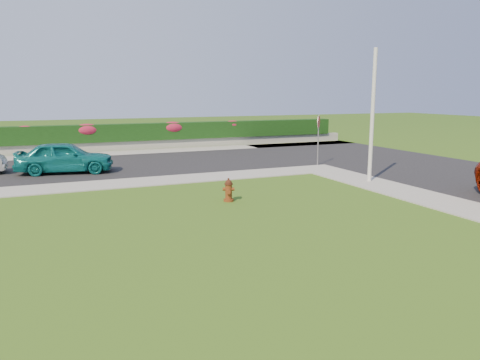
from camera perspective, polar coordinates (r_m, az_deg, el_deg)
name	(u,v)px	position (r m, az deg, el deg)	size (l,w,h in m)	color
ground	(277,239)	(12.02, 4.57, -7.15)	(120.00, 120.00, 0.00)	black
street_far	(51,169)	(24.38, -22.10, 1.21)	(26.00, 8.00, 0.04)	black
sidewalk_far	(26,190)	(19.46, -24.65, -1.17)	(24.00, 2.00, 0.04)	gray
curb_corner	(319,169)	(23.06, 9.56, 1.35)	(2.00, 2.00, 0.04)	gray
sidewalk_beyond	(118,153)	(29.66, -14.61, 3.18)	(34.00, 2.00, 0.04)	gray
retaining_wall	(114,146)	(31.10, -15.07, 4.00)	(34.00, 0.40, 0.60)	gray
hedge	(113,133)	(31.12, -15.17, 5.58)	(32.00, 0.90, 1.10)	black
fire_hydrant	(229,190)	(15.95, -1.40, -1.28)	(0.41, 0.40, 0.80)	#4C220B
sedan_teal	(65,157)	(22.85, -20.58, 2.62)	(1.71, 4.25, 1.45)	#0D6668
utility_pole	(372,116)	(19.96, 15.84, 7.48)	(0.16, 0.16, 5.43)	silver
stop_sign	(319,128)	(24.00, 9.55, 6.25)	(0.49, 0.52, 2.57)	slate
flower_clump_c	(25,130)	(30.70, -24.72, 5.57)	(1.03, 0.66, 0.51)	#B31E45
flower_clump_d	(87,130)	(30.82, -18.15, 5.84)	(1.53, 0.98, 0.76)	#B31E45
flower_clump_e	(173,127)	(31.78, -8.20, 6.37)	(1.54, 0.99, 0.77)	#B31E45
flower_clump_f	(232,124)	(33.16, -0.94, 6.78)	(1.14, 0.73, 0.57)	#B31E45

